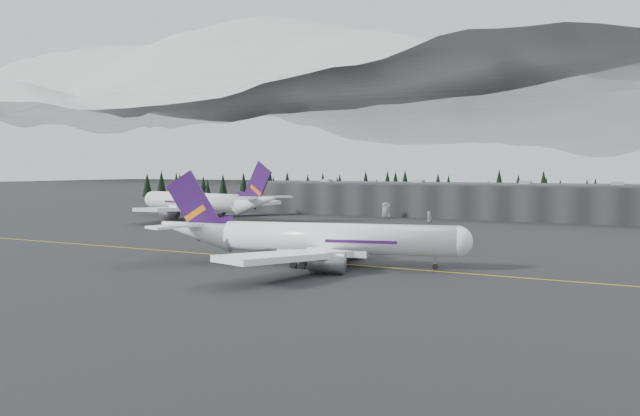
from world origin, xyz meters
The scene contains 9 objects.
ground centered at (0.00, 0.00, 0.00)m, with size 1400.00×1400.00×0.00m, color black.
taxiline centered at (0.00, -2.00, 0.01)m, with size 400.00×0.40×0.02m, color gold.
terminal centered at (0.00, 125.00, 6.30)m, with size 160.00×30.00×12.60m.
treeline centered at (0.00, 162.00, 7.50)m, with size 360.00×20.00×15.00m, color black.
mountain_ridge centered at (0.00, 1000.00, 0.00)m, with size 4400.00×900.00×420.00m, color white, non-canonical shape.
jet_main centered at (10.78, -5.43, 5.03)m, with size 59.63×54.39×17.84m.
jet_parked centered at (-73.54, 73.06, 5.81)m, with size 69.00×62.98×20.60m.
gse_vehicle_a centered at (-15.79, 104.84, 0.80)m, with size 2.67×5.78×1.61m, color white.
gse_vehicle_b centered at (3.92, 94.06, 0.65)m, with size 1.53×3.81×1.30m, color silver.
Camera 1 is at (64.94, -108.77, 18.24)m, focal length 35.00 mm.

